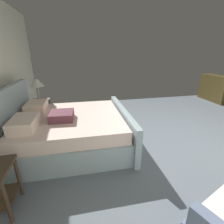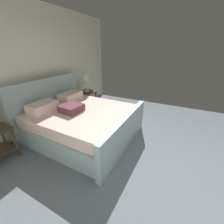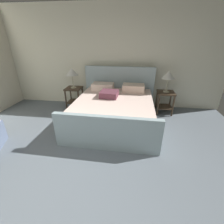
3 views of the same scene
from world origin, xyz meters
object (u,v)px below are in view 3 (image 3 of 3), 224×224
Objects in this scene: table_lamp_right at (169,75)px; table_lamp_left at (72,72)px; nightstand_right at (165,99)px; nightstand_left at (74,94)px; bed at (115,109)px.

table_lamp_right is 2.57m from table_lamp_left.
nightstand_right is 2.57m from nightstand_left.
bed is 3.60× the size of nightstand_left.
bed is at bearing -31.19° from nightstand_left.
nightstand_right is 1.10× the size of table_lamp_right.
bed is 1.65m from table_lamp_left.
bed is at bearing -150.60° from nightstand_right.
nightstand_left is (-2.57, 0.05, -0.64)m from table_lamp_right.
bed is 1.47m from nightstand_right.
nightstand_right and nightstand_left have the same top height.
table_lamp_left is at bearing 99.46° from nightstand_left.
nightstand_left is 0.63m from table_lamp_left.
nightstand_right is at bearing 29.40° from bed.
nightstand_left is at bearing 178.81° from nightstand_right.
table_lamp_left is (-0.00, 0.00, 0.63)m from nightstand_left.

